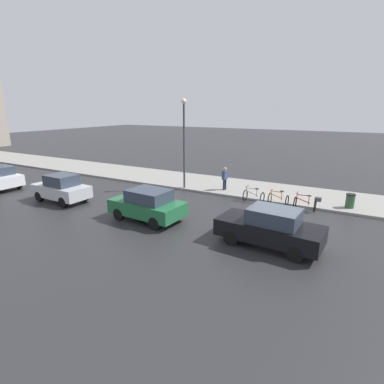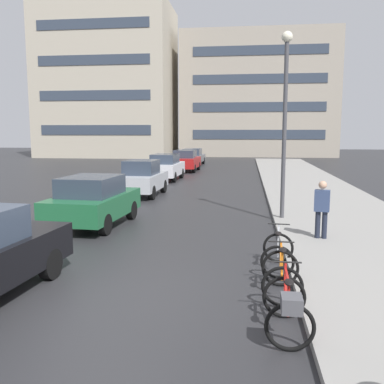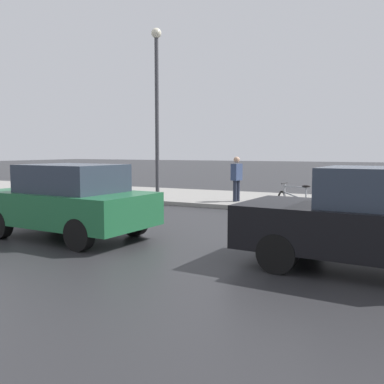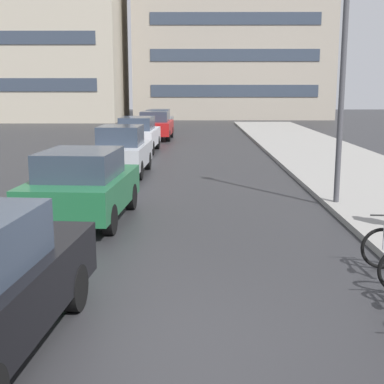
{
  "view_description": "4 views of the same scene",
  "coord_description": "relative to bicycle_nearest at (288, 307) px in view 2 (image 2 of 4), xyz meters",
  "views": [
    {
      "loc": [
        -14.03,
        -3.17,
        5.62
      ],
      "look_at": [
        -0.31,
        4.43,
        1.23
      ],
      "focal_mm": 28.0,
      "sensor_mm": 36.0,
      "label": 1
    },
    {
      "loc": [
        2.65,
        -7.21,
        3.05
      ],
      "look_at": [
        1.33,
        3.1,
        1.58
      ],
      "focal_mm": 40.0,
      "sensor_mm": 36.0,
      "label": 2
    },
    {
      "loc": [
        -9.49,
        -0.7,
        1.92
      ],
      "look_at": [
        0.4,
        4.23,
        0.86
      ],
      "focal_mm": 40.0,
      "sensor_mm": 36.0,
      "label": 3
    },
    {
      "loc": [
        0.28,
        -5.95,
        3.0
      ],
      "look_at": [
        0.22,
        4.25,
        1.0
      ],
      "focal_mm": 50.0,
      "sensor_mm": 36.0,
      "label": 4
    }
  ],
  "objects": [
    {
      "name": "car_white",
      "position": [
        -5.72,
        20.4,
        0.36
      ],
      "size": [
        1.9,
        3.99,
        1.65
      ],
      "color": "silver",
      "rests_on": "ground"
    },
    {
      "name": "bicycle_second",
      "position": [
        0.04,
        1.67,
        -0.07
      ],
      "size": [
        0.78,
        1.11,
        0.97
      ],
      "color": "black",
      "rests_on": "ground"
    },
    {
      "name": "bicycle_nearest",
      "position": [
        0.0,
        0.0,
        0.0
      ],
      "size": [
        0.73,
        1.42,
        0.99
      ],
      "color": "black",
      "rests_on": "ground"
    },
    {
      "name": "car_silver",
      "position": [
        -5.58,
        13.7,
        0.35
      ],
      "size": [
        1.84,
        3.78,
        1.71
      ],
      "color": "#B2B5BA",
      "rests_on": "ground"
    },
    {
      "name": "bicycle_third",
      "position": [
        0.08,
        3.2,
        -0.09
      ],
      "size": [
        0.81,
        1.23,
        0.96
      ],
      "color": "black",
      "rests_on": "ground"
    },
    {
      "name": "car_red",
      "position": [
        -5.35,
        26.62,
        0.34
      ],
      "size": [
        2.01,
        4.01,
        1.65
      ],
      "color": "#AD1919",
      "rests_on": "ground"
    },
    {
      "name": "pedestrian",
      "position": [
        1.42,
        5.71,
        0.5
      ],
      "size": [
        0.44,
        0.32,
        1.73
      ],
      "color": "#1E2333",
      "rests_on": "ground"
    },
    {
      "name": "building_facade_side",
      "position": [
        -17.69,
        46.12,
        8.52
      ],
      "size": [
        15.67,
        10.46,
        17.99
      ],
      "color": "#B2A893",
      "rests_on": "ground"
    },
    {
      "name": "ground_plane",
      "position": [
        -3.29,
        1.09,
        -0.48
      ],
      "size": [
        140.0,
        140.0,
        0.0
      ],
      "primitive_type": "plane",
      "color": "#28282B"
    },
    {
      "name": "car_green",
      "position": [
        -5.57,
        7.05,
        0.35
      ],
      "size": [
        2.18,
        3.97,
        1.63
      ],
      "color": "#1E6038",
      "rests_on": "ground"
    },
    {
      "name": "sidewalk_kerb",
      "position": [
        2.71,
        11.09,
        -0.41
      ],
      "size": [
        4.8,
        60.0,
        0.14
      ],
      "primitive_type": "cube",
      "color": "gray",
      "rests_on": "ground"
    },
    {
      "name": "car_grey",
      "position": [
        -5.59,
        32.96,
        0.28
      ],
      "size": [
        1.96,
        4.44,
        1.5
      ],
      "color": "slate",
      "rests_on": "ground"
    },
    {
      "name": "building_facade_main",
      "position": [
        0.63,
        49.97,
        7.06
      ],
      "size": [
        18.92,
        9.04,
        15.07
      ],
      "color": "#9E9384",
      "rests_on": "ground"
    },
    {
      "name": "streetlamp",
      "position": [
        0.59,
        8.47,
        3.37
      ],
      "size": [
        0.36,
        0.36,
        6.25
      ],
      "color": "#424247",
      "rests_on": "ground"
    }
  ]
}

